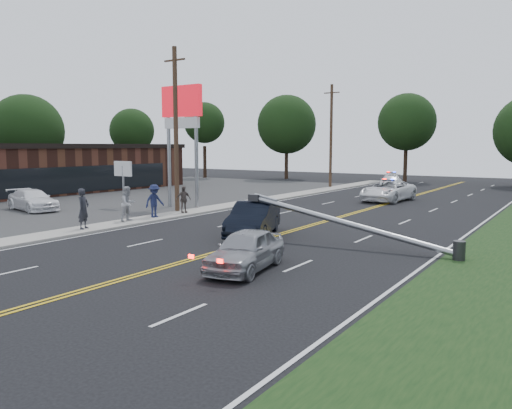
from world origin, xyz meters
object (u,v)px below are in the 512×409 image
Objects in this scene: waiting_sedan at (246,250)px; bystander_b at (128,204)px; utility_pole_mid at (176,130)px; utility_pole_far at (331,136)px; fallen_streetlight at (357,226)px; small_sign at (123,173)px; pylon_sign at (182,117)px; emergency_b at (391,182)px; bystander_c at (154,201)px; emergency_a at (388,191)px; bystander_a at (83,209)px; bystander_d at (183,199)px; crashed_sedan at (253,219)px; parked_car at (33,200)px.

waiting_sedan is 2.14× the size of bystander_b.
utility_pole_mid is 1.00× the size of utility_pole_far.
small_sign is at bearing 167.60° from fallen_streetlight.
pylon_sign is 0.85× the size of fallen_streetlight.
emergency_b is 2.54× the size of bystander_b.
bystander_b is at bearing 145.37° from waiting_sedan.
bystander_c is at bearing 174.46° from fallen_streetlight.
utility_pole_far is 25.13m from bystander_c.
fallen_streetlight reaches higher than waiting_sedan.
waiting_sedan is at bearing -95.44° from emergency_b.
fallen_streetlight is 18.28m from emergency_a.
bystander_a reaches higher than bystander_d.
fallen_streetlight is 5.82× the size of bystander_d.
small_sign is 19.08m from waiting_sedan.
utility_pole_mid and utility_pole_far have the same top height.
emergency_a is at bearing 86.79° from waiting_sedan.
utility_pole_far is 22.88m from bystander_d.
utility_pole_far is 2.10× the size of crashed_sedan.
emergency_b is at bearing -16.57° from parked_car.
parked_car is 31.56m from emergency_b.
waiting_sedan is at bearing -94.89° from parked_car.
utility_pole_mid is 2.18× the size of parked_car.
bystander_b is at bearing -73.27° from pylon_sign.
bystander_d is at bearing -47.79° from pylon_sign.
utility_pole_mid reaches higher than emergency_b.
pylon_sign is 5.45m from small_sign.
pylon_sign is 4.34× the size of bystander_c.
bystander_b reaches higher than bystander_c.
bystander_a reaches higher than waiting_sedan.
bystander_b reaches higher than parked_car.
bystander_d reaches higher than emergency_a.
emergency_b is at bearing 73.11° from pylon_sign.
utility_pole_mid is 1.78× the size of emergency_a.
bystander_d is at bearing -114.32° from emergency_a.
waiting_sedan is at bearing -121.35° from bystander_a.
emergency_a is (0.27, 17.69, -0.01)m from crashed_sedan.
crashed_sedan is at bearing -72.16° from utility_pole_far.
bystander_d is (0.95, -22.48, -4.16)m from utility_pole_far.
small_sign reaches higher than parked_car.
emergency_b reaches higher than waiting_sedan.
utility_pole_mid is 4.29m from bystander_d.
utility_pole_far is 26.86m from bystander_b.
emergency_a is at bearing 45.43° from small_sign.
emergency_a is at bearing -88.71° from emergency_b.
utility_pole_far is 1.78× the size of emergency_a.
bystander_c is at bearing -21.28° from bystander_a.
emergency_b is 2.94× the size of bystander_d.
waiting_sedan is at bearing -38.91° from utility_pole_mid.
bystander_b is (1.97, -6.55, -4.95)m from pylon_sign.
fallen_streetlight reaches higher than parked_car.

